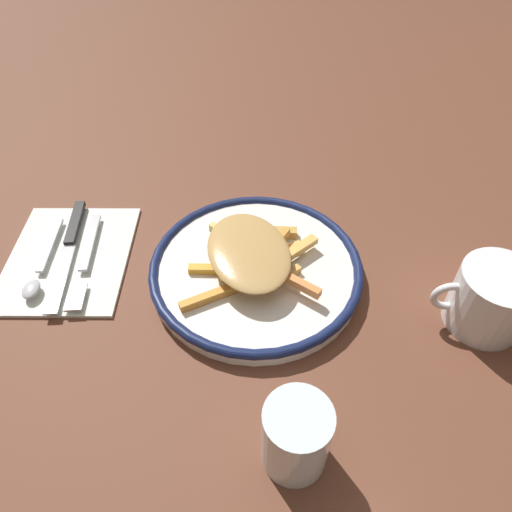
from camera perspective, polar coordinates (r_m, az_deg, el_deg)
ground_plane at (r=0.64m, az=-0.00°, el=-2.38°), size 2.60×2.60×0.00m
plate at (r=0.63m, az=-0.00°, el=-1.58°), size 0.28×0.28×0.03m
fries_heap at (r=0.61m, az=-0.43°, el=0.06°), size 0.18×0.17×0.04m
napkin at (r=0.71m, az=-21.58°, el=-0.05°), size 0.17×0.21×0.01m
fork at (r=0.69m, az=-19.78°, el=-0.40°), size 0.03×0.18×0.01m
knife at (r=0.72m, az=-21.46°, el=1.48°), size 0.03×0.21×0.01m
spoon at (r=0.69m, az=-24.59°, el=-1.61°), size 0.02×0.15×0.01m
water_glass at (r=0.48m, az=4.81°, el=-20.80°), size 0.07×0.07×0.09m
coffee_mug at (r=0.63m, az=26.29°, el=-4.66°), size 0.12×0.09×0.08m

